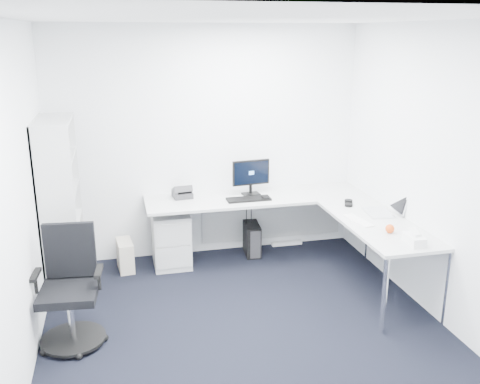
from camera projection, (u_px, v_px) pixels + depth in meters
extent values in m
plane|color=black|center=(251.00, 341.00, 4.68)|extent=(4.20, 4.20, 0.00)
plane|color=white|center=(253.00, 18.00, 3.91)|extent=(4.20, 4.20, 0.00)
cube|color=white|center=(207.00, 143.00, 6.25)|extent=(3.60, 0.02, 2.70)
cube|color=white|center=(373.00, 329.00, 2.34)|extent=(3.60, 0.02, 2.70)
cube|color=white|center=(14.00, 211.00, 3.90)|extent=(0.02, 4.20, 2.70)
cube|color=white|center=(450.00, 180.00, 4.69)|extent=(0.02, 4.20, 2.70)
cube|color=#B8BABA|center=(171.00, 239.00, 6.15)|extent=(0.41, 0.52, 0.63)
cube|color=black|center=(252.00, 239.00, 6.49)|extent=(0.21, 0.40, 0.38)
cube|color=beige|center=(125.00, 255.00, 6.06)|extent=(0.19, 0.37, 0.34)
cube|color=white|center=(287.00, 243.00, 6.80)|extent=(0.39, 0.07, 0.04)
cube|color=black|center=(249.00, 199.00, 6.06)|extent=(0.50, 0.18, 0.02)
cube|color=black|center=(265.00, 198.00, 6.07)|extent=(0.07, 0.11, 0.03)
cube|color=white|center=(358.00, 220.00, 5.39)|extent=(0.18, 0.41, 0.01)
sphere|color=#DC4B13|center=(390.00, 229.00, 5.06)|extent=(0.09, 0.09, 0.09)
cube|color=white|center=(414.00, 240.00, 4.80)|extent=(0.14, 0.24, 0.08)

